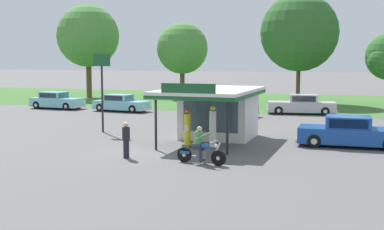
% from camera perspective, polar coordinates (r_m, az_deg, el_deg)
% --- Properties ---
extents(ground_plane, '(300.00, 300.00, 0.00)m').
position_cam_1_polar(ground_plane, '(23.40, -5.16, -4.30)').
color(ground_plane, '#5B5959').
extents(grass_verge_strip, '(120.00, 24.00, 0.01)m').
position_cam_1_polar(grass_verge_strip, '(51.99, 8.65, 1.56)').
color(grass_verge_strip, '#3D6B2D').
rests_on(grass_verge_strip, ground).
extents(service_station_kiosk, '(4.43, 7.00, 3.24)m').
position_cam_1_polar(service_station_kiosk, '(27.16, 2.86, 0.71)').
color(service_station_kiosk, silver).
rests_on(service_station_kiosk, ground).
extents(gas_pump_nearside, '(0.44, 0.44, 1.92)m').
position_cam_1_polar(gas_pump_nearside, '(24.70, -0.52, -1.65)').
color(gas_pump_nearside, slate).
rests_on(gas_pump_nearside, ground).
extents(gas_pump_offside, '(0.44, 0.44, 2.11)m').
position_cam_1_polar(gas_pump_offside, '(24.28, 2.39, -1.57)').
color(gas_pump_offside, slate).
rests_on(gas_pump_offside, ground).
extents(motorcycle_with_rider, '(2.21, 0.71, 1.58)m').
position_cam_1_polar(motorcycle_with_rider, '(20.70, 0.97, -3.84)').
color(motorcycle_with_rider, black).
rests_on(motorcycle_with_rider, ground).
extents(featured_classic_sedan, '(5.39, 2.14, 1.52)m').
position_cam_1_polar(featured_classic_sedan, '(25.98, 17.70, -1.96)').
color(featured_classic_sedan, '#19479E').
rests_on(featured_classic_sedan, ground).
extents(parked_car_back_row_right, '(5.06, 2.87, 1.44)m').
position_cam_1_polar(parked_car_back_row_right, '(38.12, 3.97, 0.88)').
color(parked_car_back_row_right, '#E55993').
rests_on(parked_car_back_row_right, ground).
extents(parked_car_second_row_spare, '(5.59, 2.60, 1.55)m').
position_cam_1_polar(parked_car_second_row_spare, '(40.42, 12.44, 1.10)').
color(parked_car_second_row_spare, '#B7B7BC').
rests_on(parked_car_second_row_spare, ground).
extents(parked_car_back_row_centre_left, '(4.96, 2.21, 1.41)m').
position_cam_1_polar(parked_car_back_row_centre_left, '(41.92, -8.13, 1.31)').
color(parked_car_back_row_centre_left, '#7AC6D1').
rests_on(parked_car_back_row_centre_left, ground).
extents(parked_car_back_row_centre_right, '(4.91, 2.13, 1.47)m').
position_cam_1_polar(parked_car_back_row_centre_right, '(45.35, -15.22, 1.57)').
color(parked_car_back_row_centre_right, '#7AC6D1').
rests_on(parked_car_back_row_centre_right, ground).
extents(bystander_leaning_by_kiosk, '(0.34, 0.34, 1.60)m').
position_cam_1_polar(bystander_leaning_by_kiosk, '(22.08, -7.55, -2.76)').
color(bystander_leaning_by_kiosk, black).
rests_on(bystander_leaning_by_kiosk, ground).
extents(tree_oak_far_right, '(6.96, 6.96, 10.41)m').
position_cam_1_polar(tree_oak_far_right, '(57.84, -11.81, 8.82)').
color(tree_oak_far_right, brown).
rests_on(tree_oak_far_right, ground).
extents(tree_oak_centre, '(7.51, 7.51, 10.64)m').
position_cam_1_polar(tree_oak_centre, '(49.92, 12.11, 9.02)').
color(tree_oak_centre, brown).
rests_on(tree_oak_centre, ground).
extents(tree_oak_right, '(5.63, 5.63, 8.33)m').
position_cam_1_polar(tree_oak_right, '(55.37, -1.12, 7.61)').
color(tree_oak_right, brown).
rests_on(tree_oak_right, ground).
extents(roadside_pole_sign, '(1.10, 0.12, 4.63)m').
position_cam_1_polar(roadside_pole_sign, '(29.93, -10.26, 4.07)').
color(roadside_pole_sign, black).
rests_on(roadside_pole_sign, ground).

